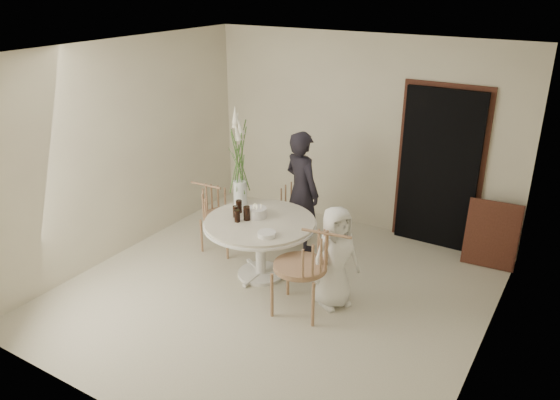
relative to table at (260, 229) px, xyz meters
The scene contains 18 objects.
ground 0.75m from the table, 35.54° to the right, with size 4.50×4.50×0.00m, color beige.
room_shell 1.09m from the table, 35.54° to the right, with size 4.50×4.50×4.50m.
doorway 2.49m from the table, 52.29° to the left, with size 1.00×0.10×2.10m, color black.
door_trim 2.53m from the table, 52.85° to the left, with size 1.12×0.03×2.22m, color #55291D.
table is the anchor object (origin of this frame).
picture_frame 2.87m from the table, 36.47° to the left, with size 0.63×0.04×0.84m, color #55291D.
chair_far 1.14m from the table, 97.93° to the left, with size 0.55×0.57×0.81m.
chair_right 0.98m from the table, 22.54° to the right, with size 0.65×0.61×1.00m.
chair_left 0.97m from the table, 161.40° to the left, with size 0.55×0.51×0.88m.
girl 0.92m from the table, 86.83° to the left, with size 0.58×0.38×1.60m, color black.
boy 1.04m from the table, ahead, with size 0.57×0.37×1.16m, color white.
birthday_cake 0.20m from the table, 142.53° to the left, with size 0.24×0.24×0.16m.
cola_tumbler_a 0.32m from the table, 141.73° to the right, with size 0.07×0.07×0.15m, color black.
cola_tumbler_b 0.25m from the table, 155.49° to the right, with size 0.08×0.08×0.17m, color black.
cola_tumbler_c 0.40m from the table, 169.62° to the left, with size 0.07×0.07×0.16m, color black.
cola_tumbler_d 0.36m from the table, 167.99° to the right, with size 0.06×0.06×0.14m, color black.
plate_stack 0.44m from the table, 46.58° to the right, with size 0.20×0.20×0.05m, color white.
flower_vase 0.86m from the table, 149.91° to the left, with size 0.17×0.17×1.24m.
Camera 1 is at (2.86, -4.57, 3.41)m, focal length 35.00 mm.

